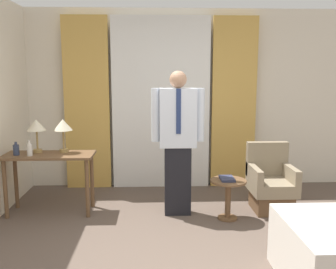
{
  "coord_description": "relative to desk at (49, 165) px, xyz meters",
  "views": [
    {
      "loc": [
        -0.12,
        -3.04,
        1.75
      ],
      "look_at": [
        0.05,
        1.29,
        1.03
      ],
      "focal_mm": 40.0,
      "sensor_mm": 36.0,
      "label": 1
    }
  ],
  "objects": [
    {
      "name": "wall_back",
      "position": [
        1.42,
        1.19,
        0.73
      ],
      "size": [
        10.0,
        0.06,
        2.7
      ],
      "color": "silver",
      "rests_on": "ground_plane"
    },
    {
      "name": "curtain_sheer_center",
      "position": [
        1.42,
        1.06,
        0.67
      ],
      "size": [
        1.47,
        0.06,
        2.58
      ],
      "color": "white",
      "rests_on": "ground_plane"
    },
    {
      "name": "curtain_drape_left",
      "position": [
        0.31,
        1.06,
        0.67
      ],
      "size": [
        0.67,
        0.06,
        2.58
      ],
      "color": "gold",
      "rests_on": "ground_plane"
    },
    {
      "name": "curtain_drape_right",
      "position": [
        2.53,
        1.06,
        0.67
      ],
      "size": [
        0.67,
        0.06,
        2.58
      ],
      "color": "gold",
      "rests_on": "ground_plane"
    },
    {
      "name": "desk",
      "position": [
        0.0,
        0.0,
        0.0
      ],
      "size": [
        1.1,
        0.48,
        0.76
      ],
      "color": "brown",
      "rests_on": "ground_plane"
    },
    {
      "name": "table_lamp_left",
      "position": [
        -0.16,
        0.1,
        0.46
      ],
      "size": [
        0.23,
        0.23,
        0.42
      ],
      "color": "#9E7F47",
      "rests_on": "desk"
    },
    {
      "name": "table_lamp_right",
      "position": [
        0.16,
        0.1,
        0.46
      ],
      "size": [
        0.23,
        0.23,
        0.42
      ],
      "color": "#9E7F47",
      "rests_on": "desk"
    },
    {
      "name": "bottle_near_edge",
      "position": [
        -0.38,
        -0.05,
        0.2
      ],
      "size": [
        0.07,
        0.07,
        0.16
      ],
      "color": "#2D3851",
      "rests_on": "desk"
    },
    {
      "name": "bottle_by_lamp",
      "position": [
        -0.2,
        -0.09,
        0.21
      ],
      "size": [
        0.06,
        0.06,
        0.19
      ],
      "color": "silver",
      "rests_on": "desk"
    },
    {
      "name": "person",
      "position": [
        1.6,
        -0.11,
        0.35
      ],
      "size": [
        0.64,
        0.22,
        1.78
      ],
      "color": "black",
      "rests_on": "ground_plane"
    },
    {
      "name": "armchair",
      "position": [
        2.8,
        -0.0,
        -0.31
      ],
      "size": [
        0.54,
        0.58,
        0.85
      ],
      "color": "brown",
      "rests_on": "ground_plane"
    },
    {
      "name": "side_table",
      "position": [
        2.19,
        -0.31,
        -0.29
      ],
      "size": [
        0.43,
        0.43,
        0.49
      ],
      "color": "brown",
      "rests_on": "ground_plane"
    },
    {
      "name": "book",
      "position": [
        2.17,
        -0.3,
        -0.12
      ],
      "size": [
        0.16,
        0.24,
        0.03
      ],
      "color": "#2D334C",
      "rests_on": "side_table"
    }
  ]
}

